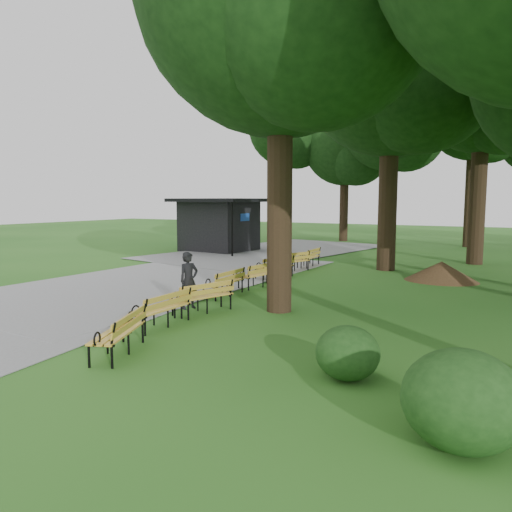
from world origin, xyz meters
The scene contains 19 objects.
ground centered at (0.00, 0.00, 0.00)m, with size 100.00×100.00×0.00m, color #265F1B.
path centered at (-4.00, 3.00, 0.03)m, with size 12.00×38.00×0.06m, color gray.
person centered at (0.14, -0.88, 0.81)m, with size 0.59×0.39×1.63m, color black.
kiosk centered at (-7.90, 12.89, 1.59)m, with size 5.09×4.42×3.19m, color black, non-canonical shape.
lamp_post centered at (-2.55, 10.39, 2.44)m, with size 0.32×0.32×3.43m.
dirt_mound centered at (5.73, 7.62, 0.38)m, with size 2.29×2.29×0.76m, color #47301C.
bench_0 centered at (1.39, -4.91, 0.44)m, with size 1.90×0.64×0.88m, color gold, non-canonical shape.
bench_1 centered at (0.74, -2.82, 0.44)m, with size 1.90×0.64×0.88m, color gold, non-canonical shape.
bench_2 centered at (0.76, -1.10, 0.44)m, with size 1.90×0.64×0.88m, color gold, non-canonical shape.
bench_3 centered at (0.02, 1.12, 0.44)m, with size 1.90×0.64×0.88m, color gold, non-canonical shape.
bench_4 centered at (0.17, 3.16, 0.44)m, with size 1.90×0.64×0.88m, color gold, non-canonical shape.
bench_5 centered at (-0.22, 5.20, 0.44)m, with size 1.90×0.64×0.88m, color gold, non-canonical shape.
bench_6 centered at (-0.35, 7.07, 0.44)m, with size 1.90×0.64×0.88m, color gold, non-canonical shape.
bench_7 centered at (-0.28, 8.83, 0.44)m, with size 1.90×0.64×0.88m, color gold, non-canonical shape.
lawn_tree_2 centered at (3.11, 9.57, 8.91)m, with size 8.06×8.06×12.99m.
lawn_tree_4 centered at (6.38, 13.70, 8.32)m, with size 6.22×6.22×11.51m.
tree_backdrop centered at (6.59, 22.78, 8.04)m, with size 36.10×9.33×16.08m, color black, non-canonical shape.
shrub_0 centered at (7.84, -5.58, 0.00)m, with size 1.48×1.48×1.26m, color #193D14.
shrub_2 centered at (5.86, -4.00, 0.00)m, with size 1.11×1.11×0.94m, color #193D14.
Camera 1 is at (8.38, -11.79, 3.07)m, focal length 33.90 mm.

